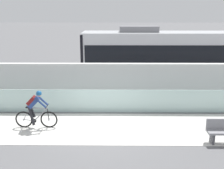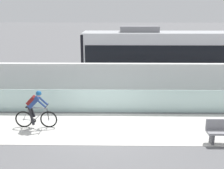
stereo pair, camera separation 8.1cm
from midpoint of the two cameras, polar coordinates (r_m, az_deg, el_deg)
ground_plane at (r=11.79m, az=-2.74°, el=-8.86°), size 200.00×200.00×0.00m
bike_path_deck at (r=11.79m, az=-2.74°, el=-8.84°), size 32.00×3.20×0.01m
glass_parapet at (r=13.31m, az=-2.28°, el=-3.41°), size 32.00×0.05×1.12m
concrete_barrier_wall at (r=14.90m, az=-1.92°, el=0.48°), size 32.00×0.36×2.05m
tram_rail_near at (r=17.56m, az=-1.50°, el=-0.70°), size 32.00×0.08×0.01m
tram_rail_far at (r=18.95m, az=-1.32°, el=0.48°), size 32.00×0.08×0.01m
tram at (r=18.16m, az=11.85°, el=5.62°), size 11.06×2.54×3.81m
cyclist_on_bike at (r=11.93m, az=-15.32°, el=-4.97°), size 1.77×0.58×1.61m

